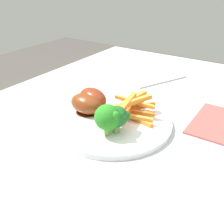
% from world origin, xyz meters
% --- Properties ---
extents(dining_table, '(1.16, 0.81, 0.71)m').
position_xyz_m(dining_table, '(0.00, 0.00, 0.62)').
color(dining_table, '#B7B7BC').
rests_on(dining_table, ground_plane).
extents(dinner_plate, '(0.27, 0.27, 0.01)m').
position_xyz_m(dinner_plate, '(-0.02, 0.03, 0.72)').
color(dinner_plate, white).
rests_on(dinner_plate, dining_table).
extents(broccoli_floret_front, '(0.05, 0.05, 0.07)m').
position_xyz_m(broccoli_floret_front, '(-0.07, -0.00, 0.76)').
color(broccoli_floret_front, '#80A84B').
rests_on(broccoli_floret_front, dinner_plate).
extents(broccoli_floret_middle, '(0.05, 0.05, 0.06)m').
position_xyz_m(broccoli_floret_middle, '(-0.05, -0.01, 0.76)').
color(broccoli_floret_middle, '#83AE5D').
rests_on(broccoli_floret_middle, dinner_plate).
extents(carrot_fries_pile, '(0.16, 0.13, 0.05)m').
position_xyz_m(carrot_fries_pile, '(0.02, -0.00, 0.75)').
color(carrot_fries_pile, orange).
rests_on(carrot_fries_pile, dinner_plate).
extents(chicken_drumstick_near, '(0.06, 0.14, 0.05)m').
position_xyz_m(chicken_drumstick_near, '(-0.02, 0.09, 0.75)').
color(chicken_drumstick_near, '#511D0B').
rests_on(chicken_drumstick_near, dinner_plate).
extents(chicken_drumstick_far, '(0.08, 0.13, 0.05)m').
position_xyz_m(chicken_drumstick_far, '(-0.00, 0.09, 0.75)').
color(chicken_drumstick_far, '#571A0B').
rests_on(chicken_drumstick_far, dinner_plate).
extents(fork, '(0.18, 0.09, 0.00)m').
position_xyz_m(fork, '(0.28, 0.03, 0.72)').
color(fork, silver).
rests_on(fork, dining_table).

